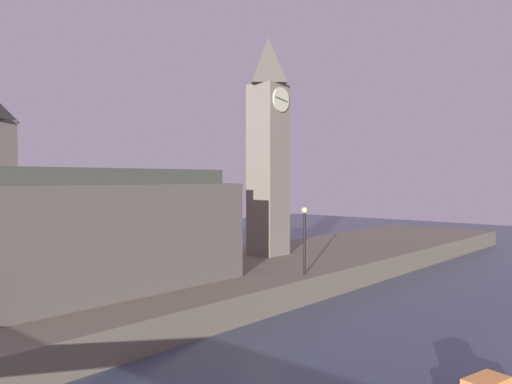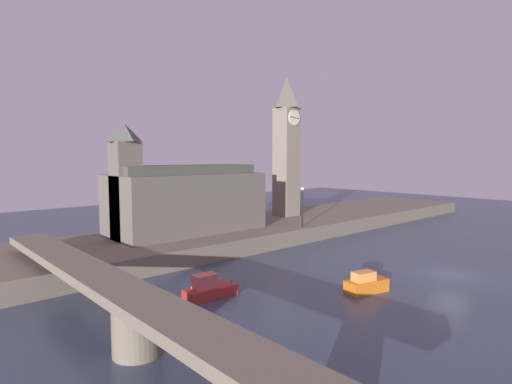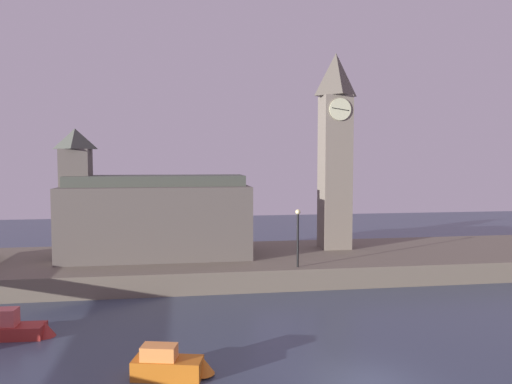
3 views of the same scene
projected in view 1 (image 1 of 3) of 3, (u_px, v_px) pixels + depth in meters
far_embankment at (234, 278)px, 33.01m from camera, size 70.00×12.00×1.50m
clock_tower at (268, 143)px, 38.06m from camera, size 2.59×2.63×16.27m
parliament_hall at (97, 229)px, 26.13m from camera, size 14.18×6.57×9.79m
streetlamp at (304, 233)px, 30.07m from camera, size 0.36×0.36×4.03m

